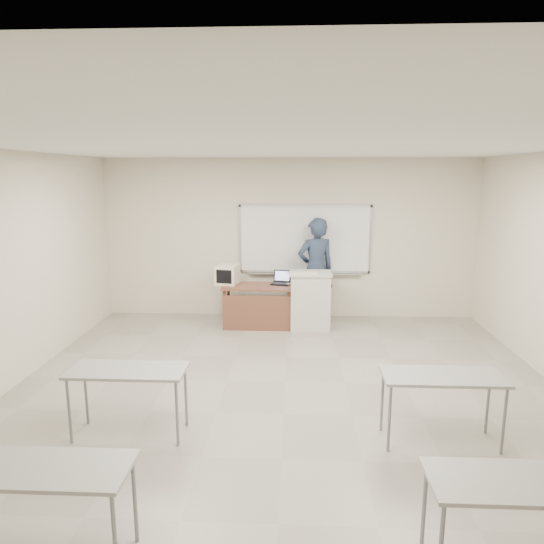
{
  "coord_description": "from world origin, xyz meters",
  "views": [
    {
      "loc": [
        0.11,
        -5.11,
        2.69
      ],
      "look_at": [
        -0.24,
        2.2,
        1.22
      ],
      "focal_mm": 32.0,
      "sensor_mm": 36.0,
      "label": 1
    }
  ],
  "objects_px": {
    "instructor_desk": "(257,300)",
    "presenter": "(316,270)",
    "crt_monitor": "(228,274)",
    "laptop": "(280,281)",
    "whiteboard": "(305,240)",
    "podium": "(310,300)",
    "keyboard": "(302,273)",
    "mouse": "(289,284)"
  },
  "relations": [
    {
      "from": "instructor_desk",
      "to": "presenter",
      "type": "xyz_separation_m",
      "value": [
        1.05,
        0.54,
        0.45
      ]
    },
    {
      "from": "presenter",
      "to": "crt_monitor",
      "type": "bearing_deg",
      "value": -8.74
    },
    {
      "from": "laptop",
      "to": "whiteboard",
      "type": "bearing_deg",
      "value": 62.64
    },
    {
      "from": "instructor_desk",
      "to": "laptop",
      "type": "relative_size",
      "value": 3.96
    },
    {
      "from": "whiteboard",
      "to": "presenter",
      "type": "height_order",
      "value": "whiteboard"
    },
    {
      "from": "crt_monitor",
      "to": "presenter",
      "type": "height_order",
      "value": "presenter"
    },
    {
      "from": "presenter",
      "to": "podium",
      "type": "bearing_deg",
      "value": 58.73
    },
    {
      "from": "keyboard",
      "to": "podium",
      "type": "bearing_deg",
      "value": 27.79
    },
    {
      "from": "instructor_desk",
      "to": "crt_monitor",
      "type": "distance_m",
      "value": 0.72
    },
    {
      "from": "keyboard",
      "to": "instructor_desk",
      "type": "bearing_deg",
      "value": 161.05
    },
    {
      "from": "instructor_desk",
      "to": "podium",
      "type": "relative_size",
      "value": 1.23
    },
    {
      "from": "podium",
      "to": "keyboard",
      "type": "relative_size",
      "value": 2.1
    },
    {
      "from": "whiteboard",
      "to": "presenter",
      "type": "xyz_separation_m",
      "value": [
        0.2,
        -0.24,
        -0.52
      ]
    },
    {
      "from": "whiteboard",
      "to": "mouse",
      "type": "bearing_deg",
      "value": -115.45
    },
    {
      "from": "mouse",
      "to": "whiteboard",
      "type": "bearing_deg",
      "value": 60.48
    },
    {
      "from": "podium",
      "to": "whiteboard",
      "type": "bearing_deg",
      "value": 96.08
    },
    {
      "from": "laptop",
      "to": "presenter",
      "type": "distance_m",
      "value": 0.72
    },
    {
      "from": "mouse",
      "to": "keyboard",
      "type": "height_order",
      "value": "keyboard"
    },
    {
      "from": "whiteboard",
      "to": "podium",
      "type": "height_order",
      "value": "whiteboard"
    },
    {
      "from": "instructor_desk",
      "to": "presenter",
      "type": "bearing_deg",
      "value": 27.21
    },
    {
      "from": "crt_monitor",
      "to": "presenter",
      "type": "xyz_separation_m",
      "value": [
        1.6,
        0.3,
        0.04
      ]
    },
    {
      "from": "whiteboard",
      "to": "laptop",
      "type": "height_order",
      "value": "whiteboard"
    },
    {
      "from": "whiteboard",
      "to": "laptop",
      "type": "relative_size",
      "value": 7.82
    },
    {
      "from": "podium",
      "to": "laptop",
      "type": "relative_size",
      "value": 3.21
    },
    {
      "from": "instructor_desk",
      "to": "mouse",
      "type": "distance_m",
      "value": 0.63
    },
    {
      "from": "crt_monitor",
      "to": "instructor_desk",
      "type": "bearing_deg",
      "value": -12.01
    },
    {
      "from": "crt_monitor",
      "to": "mouse",
      "type": "distance_m",
      "value": 1.11
    },
    {
      "from": "mouse",
      "to": "keyboard",
      "type": "xyz_separation_m",
      "value": [
        0.24,
        -0.27,
        0.26
      ]
    },
    {
      "from": "podium",
      "to": "presenter",
      "type": "bearing_deg",
      "value": 77.52
    },
    {
      "from": "whiteboard",
      "to": "mouse",
      "type": "height_order",
      "value": "whiteboard"
    },
    {
      "from": "keyboard",
      "to": "laptop",
      "type": "bearing_deg",
      "value": 124.97
    },
    {
      "from": "crt_monitor",
      "to": "laptop",
      "type": "xyz_separation_m",
      "value": [
        0.95,
        0.03,
        -0.11
      ]
    },
    {
      "from": "crt_monitor",
      "to": "presenter",
      "type": "relative_size",
      "value": 0.22
    },
    {
      "from": "whiteboard",
      "to": "mouse",
      "type": "distance_m",
      "value": 0.99
    },
    {
      "from": "podium",
      "to": "crt_monitor",
      "type": "relative_size",
      "value": 2.41
    },
    {
      "from": "keyboard",
      "to": "presenter",
      "type": "xyz_separation_m",
      "value": [
        0.26,
        0.65,
        -0.07
      ]
    },
    {
      "from": "mouse",
      "to": "keyboard",
      "type": "relative_size",
      "value": 0.21
    },
    {
      "from": "laptop",
      "to": "keyboard",
      "type": "height_order",
      "value": "keyboard"
    },
    {
      "from": "crt_monitor",
      "to": "presenter",
      "type": "distance_m",
      "value": 1.63
    },
    {
      "from": "podium",
      "to": "mouse",
      "type": "xyz_separation_m",
      "value": [
        -0.39,
        0.15,
        0.26
      ]
    },
    {
      "from": "crt_monitor",
      "to": "laptop",
      "type": "bearing_deg",
      "value": 12.78
    },
    {
      "from": "podium",
      "to": "crt_monitor",
      "type": "xyz_separation_m",
      "value": [
        -1.49,
        0.23,
        0.41
      ]
    }
  ]
}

